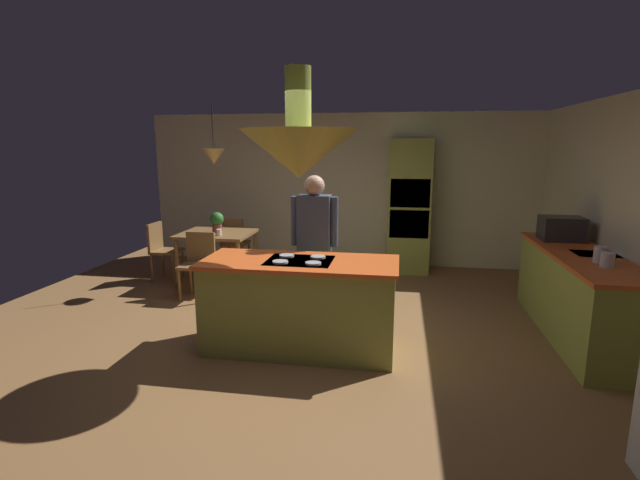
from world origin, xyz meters
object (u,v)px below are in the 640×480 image
at_px(chair_facing_island, 198,260).
at_px(microwave_on_counter, 561,228).
at_px(oven_tower, 409,206).
at_px(canister_flour, 607,260).
at_px(dining_table, 217,239).
at_px(cup_on_table, 219,232).
at_px(kitchen_island, 300,305).
at_px(chair_at_corner, 162,247).
at_px(chair_by_back_wall, 234,240).
at_px(potted_plant_on_table, 217,221).
at_px(canister_sugar, 600,255).
at_px(person_at_island, 314,240).

xyz_separation_m(chair_facing_island, microwave_on_counter, (4.54, 0.09, 0.55)).
height_order(oven_tower, canister_flour, oven_tower).
xyz_separation_m(dining_table, cup_on_table, (0.12, -0.23, 0.15)).
relative_size(dining_table, cup_on_table, 11.49).
bearing_deg(kitchen_island, chair_at_corner, 141.03).
distance_m(chair_by_back_wall, cup_on_table, 0.98).
xyz_separation_m(potted_plant_on_table, canister_sugar, (4.53, -1.70, 0.06)).
relative_size(chair_by_back_wall, chair_at_corner, 1.00).
distance_m(potted_plant_on_table, cup_on_table, 0.28).
distance_m(person_at_island, cup_on_table, 2.00).
xyz_separation_m(kitchen_island, cup_on_table, (-1.58, 1.87, 0.34)).
height_order(cup_on_table, microwave_on_counter, microwave_on_counter).
xyz_separation_m(oven_tower, dining_table, (-2.80, -1.14, -0.40)).
bearing_deg(canister_flour, dining_table, 157.42).
bearing_deg(oven_tower, dining_table, -157.79).
distance_m(chair_at_corner, potted_plant_on_table, 1.00).
bearing_deg(canister_flour, oven_tower, 119.86).
bearing_deg(cup_on_table, dining_table, 118.03).
distance_m(dining_table, potted_plant_on_table, 0.27).
bearing_deg(microwave_on_counter, chair_facing_island, -178.81).
bearing_deg(microwave_on_counter, dining_table, 172.54).
relative_size(cup_on_table, canister_sugar, 0.56).
height_order(potted_plant_on_table, cup_on_table, potted_plant_on_table).
xyz_separation_m(person_at_island, microwave_on_counter, (2.82, 0.82, 0.08)).
height_order(kitchen_island, person_at_island, person_at_island).
distance_m(person_at_island, canister_flour, 2.86).
relative_size(chair_facing_island, potted_plant_on_table, 2.90).
height_order(kitchen_island, canister_sugar, canister_sugar).
height_order(chair_by_back_wall, microwave_on_counter, microwave_on_counter).
bearing_deg(canister_flour, person_at_island, 170.48).
bearing_deg(dining_table, chair_at_corner, -180.00).
height_order(potted_plant_on_table, canister_flour, potted_plant_on_table).
bearing_deg(chair_facing_island, potted_plant_on_table, 89.39).
height_order(chair_at_corner, canister_flour, canister_flour).
xyz_separation_m(chair_at_corner, canister_flour, (5.44, -1.89, 0.48)).
bearing_deg(chair_at_corner, dining_table, -90.00).
bearing_deg(chair_by_back_wall, kitchen_island, 121.36).
height_order(chair_by_back_wall, cup_on_table, chair_by_back_wall).
bearing_deg(canister_sugar, potted_plant_on_table, 159.43).
bearing_deg(chair_by_back_wall, dining_table, 90.00).
bearing_deg(canister_flour, chair_at_corner, 160.85).
bearing_deg(chair_at_corner, oven_tower, -72.81).
bearing_deg(canister_sugar, oven_tower, 121.40).
distance_m(dining_table, chair_at_corner, 0.91).
xyz_separation_m(dining_table, chair_facing_island, (0.00, -0.69, -0.16)).
bearing_deg(kitchen_island, chair_facing_island, 140.31).
xyz_separation_m(chair_facing_island, chair_at_corner, (-0.90, 0.69, 0.00)).
xyz_separation_m(kitchen_island, potted_plant_on_table, (-1.69, 2.09, 0.47)).
bearing_deg(kitchen_island, canister_sugar, 7.87).
relative_size(chair_by_back_wall, canister_flour, 6.20).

